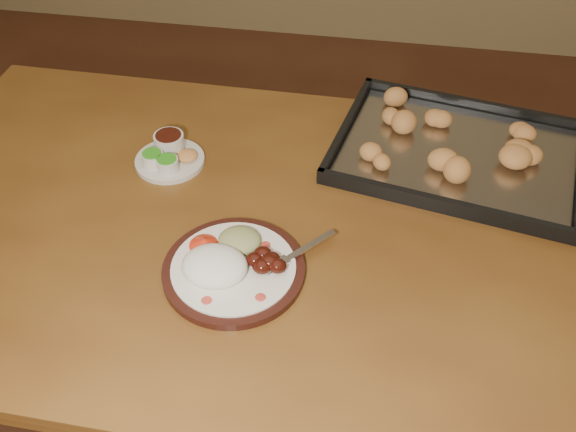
# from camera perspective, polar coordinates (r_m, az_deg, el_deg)

# --- Properties ---
(ground) EXTENTS (4.00, 4.00, 0.00)m
(ground) POSITION_cam_1_polar(r_m,az_deg,el_deg) (1.88, -0.46, -14.17)
(ground) COLOR #592E1E
(ground) RESTS_ON ground
(dining_table) EXTENTS (1.51, 0.92, 0.75)m
(dining_table) POSITION_cam_1_polar(r_m,az_deg,el_deg) (1.28, -1.96, -3.79)
(dining_table) COLOR brown
(dining_table) RESTS_ON ground
(dinner_plate) EXTENTS (0.29, 0.25, 0.06)m
(dinner_plate) POSITION_cam_1_polar(r_m,az_deg,el_deg) (1.12, -5.15, -4.36)
(dinner_plate) COLOR black
(dinner_plate) RESTS_ON dining_table
(condiment_saucer) EXTENTS (0.14, 0.14, 0.05)m
(condiment_saucer) POSITION_cam_1_polar(r_m,az_deg,el_deg) (1.36, -10.58, 5.36)
(condiment_saucer) COLOR beige
(condiment_saucer) RESTS_ON dining_table
(baking_tray) EXTENTS (0.56, 0.46, 0.05)m
(baking_tray) POSITION_cam_1_polar(r_m,az_deg,el_deg) (1.40, 14.91, 5.63)
(baking_tray) COLOR black
(baking_tray) RESTS_ON dining_table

